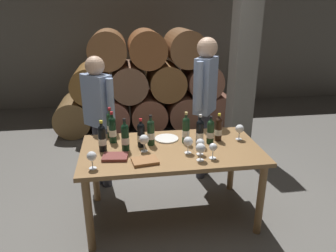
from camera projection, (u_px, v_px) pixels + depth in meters
name	position (u px, v px, depth m)	size (l,w,h in m)	color
ground_plane	(171.00, 214.00, 3.24)	(14.00, 14.00, 0.00)	#66635E
cellar_back_wall	(140.00, 39.00, 6.62)	(10.00, 0.24, 2.80)	slate
barrel_stack	(147.00, 86.00, 5.37)	(3.12, 0.90, 1.69)	brown
stone_pillar	(243.00, 61.00, 4.44)	(0.32, 0.32, 2.60)	slate
dining_table	(171.00, 157.00, 3.00)	(1.70, 0.90, 0.76)	olive
wine_bottle_0	(218.00, 129.00, 3.10)	(0.07, 0.07, 0.28)	black
wine_bottle_1	(141.00, 135.00, 2.96)	(0.07, 0.07, 0.28)	black
wine_bottle_2	(102.00, 138.00, 2.87)	(0.07, 0.07, 0.30)	black
wine_bottle_3	(151.00, 132.00, 3.00)	(0.07, 0.07, 0.30)	#19381E
wine_bottle_4	(112.00, 129.00, 3.05)	(0.07, 0.07, 0.32)	black
wine_bottle_5	(210.00, 131.00, 3.04)	(0.07, 0.07, 0.28)	#19381E
wine_bottle_6	(186.00, 130.00, 3.04)	(0.07, 0.07, 0.32)	#19381E
wine_bottle_7	(200.00, 132.00, 2.99)	(0.07, 0.07, 0.31)	black
wine_bottle_8	(125.00, 137.00, 2.88)	(0.07, 0.07, 0.31)	black
wine_bottle_9	(110.00, 125.00, 3.17)	(0.07, 0.07, 0.32)	#19381E
wine_glass_0	(200.00, 143.00, 2.80)	(0.08, 0.08, 0.15)	white
wine_glass_1	(240.00, 129.00, 3.12)	(0.09, 0.09, 0.16)	white
wine_glass_2	(92.00, 157.00, 2.55)	(0.08, 0.08, 0.15)	white
wine_glass_3	(201.00, 149.00, 2.69)	(0.09, 0.09, 0.16)	white
wine_glass_4	(188.00, 142.00, 2.83)	(0.09, 0.09, 0.16)	white
wine_glass_5	(213.00, 148.00, 2.73)	(0.07, 0.07, 0.15)	white
wine_glass_6	(144.00, 140.00, 2.86)	(0.09, 0.09, 0.16)	white
tasting_notebook	(115.00, 157.00, 2.76)	(0.22, 0.16, 0.03)	brown
leather_ledger	(145.00, 161.00, 2.69)	(0.22, 0.16, 0.03)	#936038
serving_plate	(167.00, 139.00, 3.16)	(0.24, 0.24, 0.01)	white
sommelier_presenting	(205.00, 96.00, 3.63)	(0.33, 0.42, 1.72)	#383842
taster_seated_left	(99.00, 112.00, 3.48)	(0.37, 0.38, 1.54)	#383842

